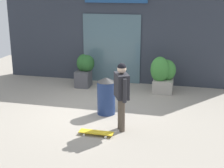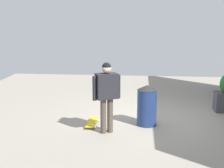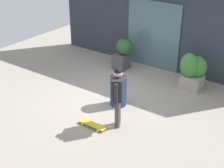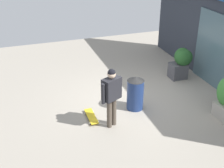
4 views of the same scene
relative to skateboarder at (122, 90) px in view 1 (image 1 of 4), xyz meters
The scene contains 7 objects.
ground_plane 1.77m from the skateboarder, 134.19° to the left, with size 12.00×12.00×0.00m, color gray.
building_facade 4.18m from the skateboarder, 104.64° to the left, with size 7.92×0.31×3.59m.
skateboarder is the anchor object (origin of this frame).
skateboard 1.11m from the skateboarder, 140.15° to the right, with size 0.78×0.26×0.08m.
planter_box_left 3.17m from the skateboarder, 77.77° to the left, with size 0.77×0.65×1.15m.
planter_box_right 3.68m from the skateboarder, 121.40° to the left, with size 0.58×0.68×1.06m.
trash_bin 1.18m from the skateboarder, 123.46° to the left, with size 0.48×0.48×0.98m.
Camera 1 is at (2.49, -7.97, 3.24)m, focal length 52.93 mm.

